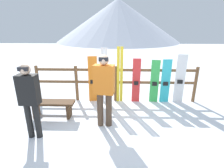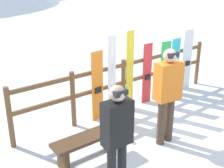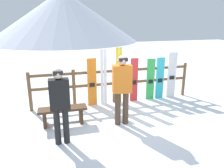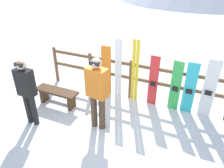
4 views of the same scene
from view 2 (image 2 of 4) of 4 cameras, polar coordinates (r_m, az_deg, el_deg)
name	(u,v)px [view 2 (image 2 of 4)]	position (r m, az deg, el deg)	size (l,w,h in m)	color
ground_plane	(176,139)	(6.15, 11.64, -9.78)	(40.00, 40.00, 0.00)	white
fence	(123,80)	(6.88, 2.07, 0.67)	(5.24, 0.10, 1.17)	brown
bench	(87,143)	(5.30, -4.58, -10.67)	(1.22, 0.36, 0.46)	#4C331E
person_orange	(168,90)	(5.56, 10.12, -1.17)	(0.50, 0.33, 1.79)	#4C3828
person_black	(117,133)	(4.29, 0.93, -8.96)	(0.41, 0.23, 1.68)	black
snowboard_orange	(97,87)	(6.41, -2.68, -0.47)	(0.29, 0.07, 1.50)	orange
ski_pair_white	(112,77)	(6.57, -0.04, 1.38)	(0.19, 0.02, 1.76)	white
ski_pair_yellow	(130,71)	(6.85, 3.25, 2.39)	(0.19, 0.02, 1.80)	yellow
snowboard_red	(147,74)	(7.24, 6.42, 1.83)	(0.25, 0.06, 1.44)	red
snowboard_green	(165,70)	(7.65, 9.63, 2.58)	(0.27, 0.09, 1.39)	green
snowboard_cyan	(175,67)	(7.89, 11.39, 3.13)	(0.29, 0.06, 1.42)	#2DBFCC
snowboard_white	(187,60)	(8.19, 13.52, 4.22)	(0.30, 0.08, 1.57)	white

